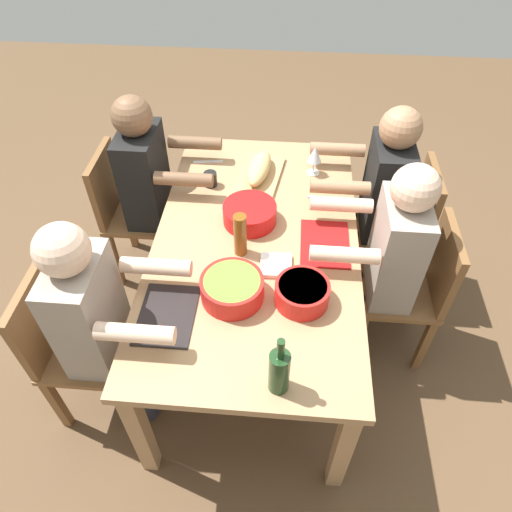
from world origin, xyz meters
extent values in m
plane|color=brown|center=(0.00, 0.00, 0.00)|extent=(8.00, 8.00, 0.00)
cube|color=#A87F56|center=(0.00, 0.00, 0.72)|extent=(1.73, 0.98, 0.04)
cube|color=#A87F56|center=(-0.81, -0.43, 0.35)|extent=(0.07, 0.07, 0.70)
cube|color=#A87F56|center=(0.81, -0.43, 0.35)|extent=(0.07, 0.07, 0.70)
cube|color=#A87F56|center=(-0.81, 0.43, 0.35)|extent=(0.07, 0.07, 0.70)
cube|color=#A87F56|center=(0.81, 0.43, 0.35)|extent=(0.07, 0.07, 0.70)
cube|color=brown|center=(0.48, -0.73, 0.44)|extent=(0.40, 0.40, 0.03)
cube|color=brown|center=(0.48, -0.91, 0.65)|extent=(0.38, 0.04, 0.40)
cube|color=brown|center=(0.31, -0.56, 0.21)|extent=(0.04, 0.04, 0.42)
cube|color=brown|center=(0.65, -0.56, 0.21)|extent=(0.04, 0.04, 0.42)
cube|color=brown|center=(0.31, -0.90, 0.21)|extent=(0.04, 0.04, 0.42)
cube|color=brown|center=(0.65, -0.90, 0.21)|extent=(0.04, 0.04, 0.42)
cylinder|color=#2D2D38|center=(0.40, -0.51, 0.23)|extent=(0.11, 0.11, 0.45)
cylinder|color=#2D2D38|center=(0.56, -0.51, 0.23)|extent=(0.11, 0.11, 0.45)
cube|color=gray|center=(0.48, -0.67, 0.73)|extent=(0.34, 0.20, 0.55)
cylinder|color=beige|center=(0.31, -0.40, 0.85)|extent=(0.07, 0.30, 0.07)
cylinder|color=beige|center=(0.65, -0.40, 0.85)|extent=(0.07, 0.30, 0.07)
sphere|color=beige|center=(0.48, -0.67, 1.09)|extent=(0.21, 0.21, 0.21)
cube|color=brown|center=(-0.48, -0.73, 0.44)|extent=(0.40, 0.40, 0.03)
cube|color=brown|center=(-0.48, -0.91, 0.65)|extent=(0.38, 0.04, 0.40)
cube|color=brown|center=(-0.65, -0.56, 0.21)|extent=(0.04, 0.04, 0.42)
cube|color=brown|center=(-0.31, -0.56, 0.21)|extent=(0.04, 0.04, 0.42)
cube|color=brown|center=(-0.65, -0.90, 0.21)|extent=(0.04, 0.04, 0.42)
cube|color=brown|center=(-0.31, -0.90, 0.21)|extent=(0.04, 0.04, 0.42)
cylinder|color=#2D2D38|center=(-0.56, -0.51, 0.23)|extent=(0.11, 0.11, 0.45)
cylinder|color=#2D2D38|center=(-0.40, -0.51, 0.23)|extent=(0.11, 0.11, 0.45)
cube|color=black|center=(-0.48, -0.67, 0.73)|extent=(0.34, 0.20, 0.55)
cylinder|color=brown|center=(-0.65, -0.40, 0.85)|extent=(0.07, 0.30, 0.07)
cylinder|color=brown|center=(-0.31, -0.40, 0.85)|extent=(0.07, 0.30, 0.07)
sphere|color=brown|center=(-0.48, -0.67, 1.09)|extent=(0.21, 0.21, 0.21)
cube|color=brown|center=(-0.48, 0.73, 0.44)|extent=(0.40, 0.40, 0.03)
cube|color=brown|center=(-0.48, 0.91, 0.65)|extent=(0.38, 0.04, 0.40)
cube|color=brown|center=(-0.31, 0.56, 0.21)|extent=(0.04, 0.04, 0.42)
cube|color=brown|center=(-0.65, 0.56, 0.21)|extent=(0.04, 0.04, 0.42)
cube|color=brown|center=(-0.31, 0.90, 0.21)|extent=(0.04, 0.04, 0.42)
cube|color=brown|center=(-0.65, 0.90, 0.21)|extent=(0.04, 0.04, 0.42)
cylinder|color=#2D2D38|center=(-0.40, 0.51, 0.23)|extent=(0.11, 0.11, 0.45)
cylinder|color=#2D2D38|center=(-0.56, 0.51, 0.23)|extent=(0.11, 0.11, 0.45)
cube|color=black|center=(-0.48, 0.67, 0.73)|extent=(0.34, 0.20, 0.55)
cylinder|color=#9E7251|center=(-0.31, 0.40, 0.85)|extent=(0.07, 0.30, 0.07)
cylinder|color=#9E7251|center=(-0.65, 0.40, 0.85)|extent=(0.07, 0.30, 0.07)
sphere|color=#9E7251|center=(-0.48, 0.67, 1.09)|extent=(0.21, 0.21, 0.21)
cube|color=brown|center=(0.00, 0.73, 0.44)|extent=(0.40, 0.40, 0.03)
cube|color=brown|center=(0.00, 0.91, 0.65)|extent=(0.38, 0.04, 0.40)
cube|color=brown|center=(0.17, 0.56, 0.21)|extent=(0.04, 0.04, 0.42)
cube|color=brown|center=(-0.17, 0.56, 0.21)|extent=(0.04, 0.04, 0.42)
cube|color=brown|center=(0.17, 0.90, 0.21)|extent=(0.04, 0.04, 0.42)
cube|color=brown|center=(-0.17, 0.90, 0.21)|extent=(0.04, 0.04, 0.42)
cylinder|color=#2D2D38|center=(0.08, 0.51, 0.23)|extent=(0.11, 0.11, 0.45)
cylinder|color=#2D2D38|center=(-0.08, 0.51, 0.23)|extent=(0.11, 0.11, 0.45)
cube|color=gray|center=(0.00, 0.67, 0.73)|extent=(0.34, 0.20, 0.55)
cylinder|color=beige|center=(0.17, 0.40, 0.85)|extent=(0.07, 0.30, 0.07)
cylinder|color=beige|center=(-0.17, 0.40, 0.85)|extent=(0.07, 0.30, 0.07)
sphere|color=beige|center=(0.00, 0.67, 1.09)|extent=(0.21, 0.21, 0.21)
cylinder|color=red|center=(0.36, -0.07, 0.79)|extent=(0.27, 0.27, 0.10)
cylinder|color=#669E33|center=(0.36, -0.07, 0.83)|extent=(0.24, 0.24, 0.04)
cylinder|color=red|center=(-0.13, -0.04, 0.79)|extent=(0.26, 0.26, 0.10)
cylinder|color=orange|center=(-0.13, -0.04, 0.82)|extent=(0.23, 0.23, 0.03)
cylinder|color=red|center=(0.35, 0.22, 0.79)|extent=(0.23, 0.23, 0.10)
cylinder|color=#2D7028|center=(0.35, 0.22, 0.82)|extent=(0.20, 0.20, 0.04)
cube|color=tan|center=(-0.49, -0.02, 0.75)|extent=(0.43, 0.28, 0.02)
ellipsoid|color=tan|center=(-0.49, -0.02, 0.81)|extent=(0.33, 0.15, 0.09)
cylinder|color=#193819|center=(0.76, 0.14, 0.84)|extent=(0.08, 0.08, 0.20)
cylinder|color=#193819|center=(0.76, 0.14, 0.98)|extent=(0.03, 0.03, 0.09)
cylinder|color=brown|center=(0.09, -0.06, 0.85)|extent=(0.06, 0.06, 0.22)
cylinder|color=silver|center=(-0.56, 0.27, 0.74)|extent=(0.07, 0.07, 0.01)
cylinder|color=silver|center=(-0.56, 0.27, 0.78)|extent=(0.01, 0.01, 0.07)
cone|color=silver|center=(-0.56, 0.27, 0.86)|extent=(0.08, 0.08, 0.08)
cube|color=black|center=(0.48, -0.33, 0.74)|extent=(0.32, 0.23, 0.01)
cylinder|color=black|center=(-0.41, -0.28, 0.78)|extent=(0.07, 0.07, 0.08)
cube|color=silver|center=(-0.62, -0.33, 0.74)|extent=(0.04, 0.17, 0.01)
cube|color=silver|center=(-0.34, 0.33, 0.74)|extent=(0.04, 0.17, 0.01)
cube|color=maroon|center=(0.00, 0.33, 0.74)|extent=(0.32, 0.23, 0.01)
cube|color=white|center=(0.17, 0.10, 0.75)|extent=(0.15, 0.15, 0.02)
camera|label=1|loc=(1.62, 0.13, 2.31)|focal=33.02mm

